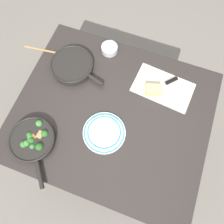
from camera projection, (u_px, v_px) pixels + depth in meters
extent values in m
plane|color=slate|center=(112.00, 138.00, 1.98)|extent=(14.00, 14.00, 0.00)
cube|color=#2D2826|center=(112.00, 114.00, 1.25)|extent=(1.20, 1.02, 0.03)
cylinder|color=#BCBCC1|center=(190.00, 102.00, 1.70)|extent=(0.05, 0.05, 0.75)
cylinder|color=#BCBCC1|center=(73.00, 63.00, 1.82)|extent=(0.05, 0.05, 0.75)
cylinder|color=#BCBCC1|center=(161.00, 212.00, 1.43)|extent=(0.05, 0.05, 0.75)
cylinder|color=#BCBCC1|center=(26.00, 158.00, 1.54)|extent=(0.05, 0.05, 0.75)
cylinder|color=black|center=(33.00, 140.00, 1.16)|extent=(0.26, 0.26, 0.04)
torus|color=black|center=(31.00, 139.00, 1.14)|extent=(0.27, 0.27, 0.01)
cylinder|color=black|center=(40.00, 175.00, 1.09)|extent=(0.11, 0.13, 0.02)
cylinder|color=#2C6823|center=(32.00, 137.00, 1.17)|extent=(0.01, 0.01, 0.02)
sphere|color=#387A33|center=(30.00, 137.00, 1.15)|extent=(0.03, 0.03, 0.03)
cylinder|color=#357027|center=(28.00, 144.00, 1.16)|extent=(0.01, 0.01, 0.02)
sphere|color=#428438|center=(26.00, 143.00, 1.13)|extent=(0.04, 0.04, 0.04)
cylinder|color=#2C6823|center=(25.00, 145.00, 1.15)|extent=(0.01, 0.01, 0.02)
sphere|color=#387A33|center=(24.00, 144.00, 1.13)|extent=(0.04, 0.04, 0.04)
cylinder|color=#245B1C|center=(46.00, 134.00, 1.17)|extent=(0.01, 0.01, 0.02)
sphere|color=#2D6B28|center=(45.00, 133.00, 1.15)|extent=(0.04, 0.04, 0.04)
cylinder|color=#205218|center=(41.00, 148.00, 1.15)|extent=(0.02, 0.02, 0.02)
sphere|color=#286023|center=(39.00, 147.00, 1.12)|extent=(0.04, 0.04, 0.04)
cylinder|color=#357027|center=(41.00, 124.00, 1.19)|extent=(0.01, 0.01, 0.02)
sphere|color=#428438|center=(39.00, 123.00, 1.17)|extent=(0.04, 0.04, 0.04)
cylinder|color=#205218|center=(33.00, 141.00, 1.16)|extent=(0.01, 0.01, 0.02)
sphere|color=#286023|center=(32.00, 140.00, 1.14)|extent=(0.04, 0.04, 0.04)
cylinder|color=#2C6823|center=(31.00, 141.00, 1.16)|extent=(0.01, 0.01, 0.02)
sphere|color=#387A33|center=(30.00, 140.00, 1.14)|extent=(0.03, 0.03, 0.03)
cylinder|color=#205218|center=(25.00, 145.00, 1.16)|extent=(0.01, 0.01, 0.02)
sphere|color=#286023|center=(24.00, 144.00, 1.14)|extent=(0.03, 0.03, 0.03)
cylinder|color=#2C6823|center=(34.00, 147.00, 1.15)|extent=(0.01, 0.01, 0.02)
sphere|color=#387A33|center=(32.00, 147.00, 1.13)|extent=(0.03, 0.03, 0.03)
cylinder|color=#245B1C|center=(31.00, 135.00, 1.17)|extent=(0.01, 0.01, 0.02)
sphere|color=#2D6B28|center=(29.00, 135.00, 1.15)|extent=(0.03, 0.03, 0.03)
cube|color=olive|center=(33.00, 139.00, 1.16)|extent=(0.05, 0.05, 0.04)
cube|color=#AD7F4C|center=(32.00, 141.00, 1.16)|extent=(0.03, 0.04, 0.02)
cube|color=olive|center=(42.00, 145.00, 1.15)|extent=(0.04, 0.04, 0.03)
cube|color=#AD7F4C|center=(41.00, 135.00, 1.16)|extent=(0.04, 0.05, 0.04)
cube|color=olive|center=(35.00, 134.00, 1.17)|extent=(0.03, 0.04, 0.03)
cube|color=#AD7F4C|center=(26.00, 139.00, 1.16)|extent=(0.03, 0.03, 0.03)
cylinder|color=black|center=(72.00, 66.00, 1.32)|extent=(0.28, 0.28, 0.05)
torus|color=black|center=(72.00, 64.00, 1.29)|extent=(0.28, 0.28, 0.01)
cylinder|color=black|center=(96.00, 80.00, 1.27)|extent=(0.11, 0.05, 0.02)
cylinder|color=#E5CC60|center=(72.00, 66.00, 1.32)|extent=(0.23, 0.23, 0.02)
cylinder|color=#A87A4C|center=(48.00, 51.00, 1.37)|extent=(0.33, 0.05, 0.02)
ellipsoid|color=#A87A4C|center=(74.00, 56.00, 1.36)|extent=(0.07, 0.05, 0.02)
cube|color=beige|center=(163.00, 87.00, 1.29)|extent=(0.40, 0.26, 0.00)
cube|color=silver|center=(156.00, 89.00, 1.29)|extent=(0.12, 0.13, 0.01)
cylinder|color=black|center=(171.00, 81.00, 1.30)|extent=(0.08, 0.08, 0.02)
cube|color=#EFD67A|center=(154.00, 90.00, 1.26)|extent=(0.11, 0.09, 0.05)
cylinder|color=silver|center=(104.00, 133.00, 1.19)|extent=(0.26, 0.26, 0.01)
torus|color=teal|center=(104.00, 132.00, 1.19)|extent=(0.24, 0.24, 0.01)
cylinder|color=silver|center=(104.00, 132.00, 1.18)|extent=(0.21, 0.21, 0.01)
torus|color=teal|center=(104.00, 132.00, 1.17)|extent=(0.20, 0.20, 0.01)
cylinder|color=#B7B7BC|center=(109.00, 49.00, 1.36)|extent=(0.11, 0.11, 0.04)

